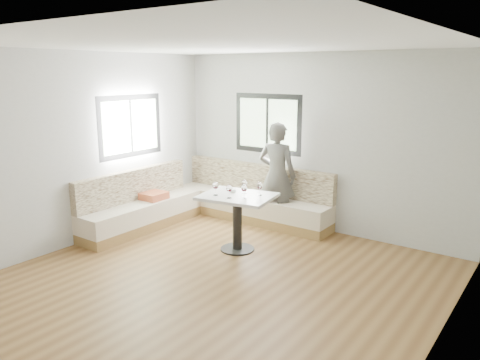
% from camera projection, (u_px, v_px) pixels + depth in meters
% --- Properties ---
extents(room, '(5.01, 5.01, 2.81)m').
position_uv_depth(room, '(216.00, 166.00, 5.53)').
color(room, brown).
rests_on(room, ground).
extents(banquette, '(2.90, 2.80, 0.95)m').
position_uv_depth(banquette, '(204.00, 204.00, 7.86)').
color(banquette, olive).
rests_on(banquette, ground).
extents(table, '(1.11, 0.93, 0.82)m').
position_uv_depth(table, '(237.00, 209.00, 6.60)').
color(table, black).
rests_on(table, ground).
extents(person, '(0.69, 0.50, 1.74)m').
position_uv_depth(person, '(277.00, 175.00, 7.55)').
color(person, '#575652').
rests_on(person, ground).
extents(olive_ramekin, '(0.10, 0.10, 0.04)m').
position_uv_depth(olive_ramekin, '(233.00, 191.00, 6.71)').
color(olive_ramekin, white).
rests_on(olive_ramekin, table).
extents(wine_glass_a, '(0.09, 0.09, 0.19)m').
position_uv_depth(wine_glass_a, '(216.00, 186.00, 6.51)').
color(wine_glass_a, white).
rests_on(wine_glass_a, table).
extents(wine_glass_b, '(0.09, 0.09, 0.19)m').
position_uv_depth(wine_glass_b, '(229.00, 189.00, 6.36)').
color(wine_glass_b, white).
rests_on(wine_glass_b, table).
extents(wine_glass_c, '(0.09, 0.09, 0.19)m').
position_uv_depth(wine_glass_c, '(244.00, 188.00, 6.37)').
color(wine_glass_c, white).
rests_on(wine_glass_c, table).
extents(wine_glass_d, '(0.09, 0.09, 0.19)m').
position_uv_depth(wine_glass_d, '(244.00, 184.00, 6.62)').
color(wine_glass_d, white).
rests_on(wine_glass_d, table).
extents(wine_glass_e, '(0.09, 0.09, 0.19)m').
position_uv_depth(wine_glass_e, '(260.00, 186.00, 6.51)').
color(wine_glass_e, white).
rests_on(wine_glass_e, table).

